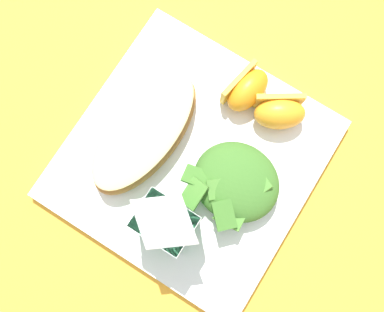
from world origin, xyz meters
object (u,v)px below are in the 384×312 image
white_plate (192,159)px  milk_carton (166,223)px  green_salad_pile (234,186)px  orange_wedge_middle (246,89)px  cheesy_pizza_bread (145,132)px  orange_wedge_front (279,112)px

white_plate → milk_carton: (-0.02, 0.08, 0.07)m
green_salad_pile → orange_wedge_middle: (0.05, -0.11, -0.00)m
cheesy_pizza_bread → milk_carton: bearing=137.0°
milk_carton → orange_wedge_front: 0.19m
white_plate → milk_carton: milk_carton is taller
white_plate → orange_wedge_middle: size_ratio=4.27×
orange_wedge_front → cheesy_pizza_bread: bearing=40.7°
orange_wedge_front → orange_wedge_middle: 0.05m
cheesy_pizza_bread → orange_wedge_front: bearing=-139.3°
white_plate → orange_wedge_front: (-0.06, -0.10, 0.03)m
white_plate → cheesy_pizza_bread: cheesy_pizza_bread is taller
green_salad_pile → milk_carton: bearing=62.3°
cheesy_pizza_bread → milk_carton: size_ratio=1.59×
orange_wedge_front → green_salad_pile: bearing=89.5°
green_salad_pile → orange_wedge_front: size_ratio=1.53×
white_plate → milk_carton: bearing=103.4°
orange_wedge_middle → green_salad_pile: bearing=113.6°
green_salad_pile → orange_wedge_front: bearing=-90.5°
white_plate → green_salad_pile: (-0.06, 0.01, 0.03)m
orange_wedge_front → orange_wedge_middle: bearing=-4.5°
milk_carton → orange_wedge_middle: bearing=-87.9°
milk_carton → green_salad_pile: bearing=-117.7°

